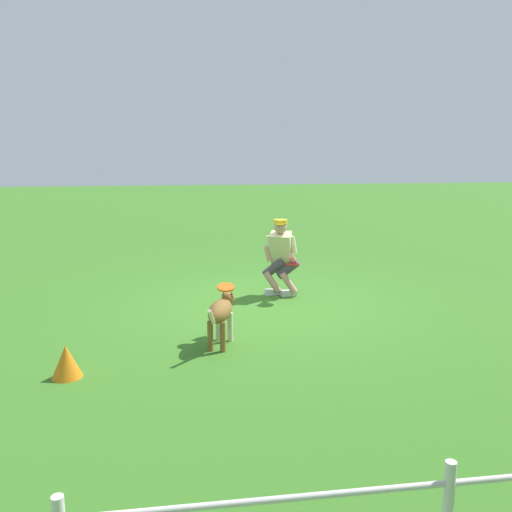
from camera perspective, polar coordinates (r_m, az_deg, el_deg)
name	(u,v)px	position (r m, az deg, el deg)	size (l,w,h in m)	color
ground_plane	(267,304)	(8.53, 1.20, -5.13)	(60.00, 60.00, 0.00)	#3A7424
person	(281,255)	(8.86, 2.70, 0.12)	(0.65, 0.69, 1.29)	silver
dog	(221,312)	(6.69, -3.74, -5.99)	(0.45, 1.02, 0.62)	brown
frisbee_flying	(226,287)	(6.79, -3.25, -3.36)	(0.22, 0.22, 0.02)	#F05810
frisbee_held	(292,264)	(8.54, 3.89, -0.90)	(0.23, 0.23, 0.02)	red
training_cone	(66,361)	(6.17, -19.61, -10.57)	(0.32, 0.32, 0.36)	orange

